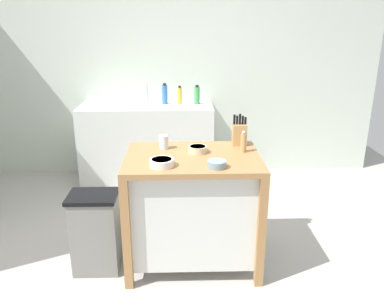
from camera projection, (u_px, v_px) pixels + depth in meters
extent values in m
plane|color=#ADA8A0|center=(165.00, 267.00, 3.06)|extent=(6.04, 6.04, 0.00)
cube|color=silver|center=(169.00, 68.00, 4.67)|extent=(5.04, 0.10, 2.60)
cube|color=#9E7042|center=(193.00, 158.00, 2.88)|extent=(1.00, 0.72, 0.04)
cube|color=silver|center=(193.00, 206.00, 3.01)|extent=(0.90, 0.62, 0.75)
cube|color=#9E7042|center=(127.00, 235.00, 2.70)|extent=(0.06, 0.06, 0.85)
cube|color=#9E7042|center=(261.00, 233.00, 2.73)|extent=(0.06, 0.06, 0.85)
cube|color=#9E7042|center=(137.00, 195.00, 3.33)|extent=(0.06, 0.06, 0.85)
cube|color=#9E7042|center=(246.00, 194.00, 3.35)|extent=(0.06, 0.06, 0.85)
cube|color=tan|center=(239.00, 135.00, 3.11)|extent=(0.11, 0.09, 0.17)
cylinder|color=black|center=(234.00, 120.00, 3.07)|extent=(0.02, 0.02, 0.08)
cylinder|color=black|center=(237.00, 120.00, 3.07)|extent=(0.02, 0.02, 0.07)
cylinder|color=black|center=(240.00, 119.00, 3.07)|extent=(0.02, 0.02, 0.08)
cylinder|color=black|center=(243.00, 120.00, 3.07)|extent=(0.02, 0.02, 0.07)
cylinder|color=black|center=(245.00, 121.00, 3.07)|extent=(0.02, 0.02, 0.06)
cylinder|color=silver|center=(162.00, 163.00, 2.67)|extent=(0.17, 0.17, 0.05)
cylinder|color=gray|center=(162.00, 159.00, 2.66)|extent=(0.14, 0.14, 0.01)
cylinder|color=beige|center=(198.00, 149.00, 2.95)|extent=(0.14, 0.14, 0.05)
cylinder|color=gray|center=(198.00, 147.00, 2.94)|extent=(0.12, 0.12, 0.01)
cylinder|color=gray|center=(217.00, 164.00, 2.64)|extent=(0.13, 0.13, 0.05)
cylinder|color=#49555B|center=(217.00, 161.00, 2.64)|extent=(0.11, 0.11, 0.01)
cylinder|color=silver|center=(164.00, 142.00, 3.02)|extent=(0.07, 0.07, 0.11)
cylinder|color=tan|center=(244.00, 143.00, 2.94)|extent=(0.04, 0.04, 0.14)
sphere|color=#99999E|center=(244.00, 133.00, 2.91)|extent=(0.03, 0.03, 0.03)
cube|color=slate|center=(96.00, 234.00, 2.96)|extent=(0.34, 0.26, 0.60)
cube|color=black|center=(92.00, 196.00, 2.86)|extent=(0.36, 0.28, 0.03)
cube|color=silver|center=(148.00, 143.00, 4.61)|extent=(1.52, 0.60, 0.92)
cube|color=silver|center=(146.00, 107.00, 4.45)|extent=(0.44, 0.36, 0.03)
cylinder|color=#B7BCC1|center=(147.00, 94.00, 4.56)|extent=(0.02, 0.02, 0.22)
cylinder|color=blue|center=(165.00, 95.00, 4.50)|extent=(0.06, 0.06, 0.22)
cylinder|color=black|center=(165.00, 84.00, 4.46)|extent=(0.04, 0.04, 0.02)
cylinder|color=yellow|center=(180.00, 96.00, 4.51)|extent=(0.05, 0.05, 0.18)
cylinder|color=black|center=(180.00, 87.00, 4.48)|extent=(0.03, 0.03, 0.02)
cylinder|color=green|center=(197.00, 96.00, 4.51)|extent=(0.07, 0.07, 0.19)
cylinder|color=black|center=(197.00, 86.00, 4.47)|extent=(0.04, 0.04, 0.02)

